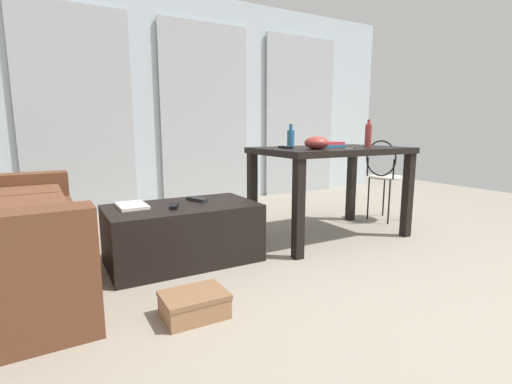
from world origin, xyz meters
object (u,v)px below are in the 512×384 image
(coffee_table, at_px, (183,233))
(craft_table, at_px, (331,161))
(scissors, at_px, (352,148))
(tv_remote_on_table, at_px, (286,147))
(magazine, at_px, (132,206))
(bowl, at_px, (317,143))
(tv_remote_primary, at_px, (174,206))
(tv_remote_secondary, at_px, (197,199))
(bottle_far, at_px, (291,138))
(shoebox, at_px, (194,304))
(wire_chair, at_px, (384,171))
(bottle_near, at_px, (368,135))
(book_stack, at_px, (328,145))

(coffee_table, xyz_separation_m, craft_table, (1.32, -0.01, 0.46))
(scissors, bearing_deg, tv_remote_on_table, 145.86)
(magazine, bearing_deg, craft_table, -4.96)
(bowl, distance_m, tv_remote_primary, 1.18)
(bowl, xyz_separation_m, tv_remote_secondary, (-0.88, 0.28, -0.41))
(bottle_far, distance_m, tv_remote_secondary, 1.05)
(magazine, bearing_deg, shoebox, -84.09)
(craft_table, height_order, bowl, bowl)
(craft_table, xyz_separation_m, tv_remote_secondary, (-1.18, 0.10, -0.24))
(bowl, bearing_deg, magazine, 167.94)
(coffee_table, bearing_deg, wire_chair, 3.62)
(craft_table, xyz_separation_m, bottle_far, (-0.24, 0.26, 0.19))
(craft_table, xyz_separation_m, bowl, (-0.30, -0.18, 0.16))
(craft_table, bearing_deg, bowl, -149.50)
(coffee_table, bearing_deg, shoebox, -104.80)
(tv_remote_primary, bearing_deg, craft_table, 25.10)
(shoebox, bearing_deg, bottle_near, 20.99)
(wire_chair, relative_size, book_stack, 3.34)
(tv_remote_secondary, bearing_deg, bowl, -37.75)
(craft_table, height_order, wire_chair, wire_chair)
(bottle_far, height_order, tv_remote_on_table, bottle_far)
(tv_remote_on_table, xyz_separation_m, shoebox, (-1.10, -0.83, -0.72))
(bottle_far, distance_m, tv_remote_on_table, 0.30)
(bottle_near, height_order, bowl, bottle_near)
(shoebox, bearing_deg, magazine, 97.01)
(bottle_near, bearing_deg, book_stack, 165.45)
(magazine, bearing_deg, bottle_far, 5.12)
(bowl, relative_size, magazine, 0.69)
(tv_remote_on_table, bearing_deg, bottle_far, 53.34)
(wire_chair, xyz_separation_m, tv_remote_secondary, (-2.01, -0.05, -0.09))
(tv_remote_on_table, distance_m, tv_remote_primary, 1.03)
(book_stack, relative_size, shoebox, 0.77)
(scissors, bearing_deg, shoebox, -160.87)
(wire_chair, relative_size, scissors, 8.04)
(bowl, relative_size, scissors, 1.83)
(book_stack, bearing_deg, bottle_far, 137.56)
(coffee_table, distance_m, tv_remote_secondary, 0.27)
(bowl, height_order, tv_remote_on_table, bowl)
(shoebox, bearing_deg, scissors, 19.13)
(bottle_near, height_order, tv_remote_on_table, bottle_near)
(craft_table, relative_size, book_stack, 5.11)
(wire_chair, distance_m, tv_remote_on_table, 1.30)
(bottle_far, height_order, magazine, bottle_far)
(tv_remote_secondary, relative_size, magazine, 0.69)
(tv_remote_secondary, bearing_deg, book_stack, -22.86)
(tv_remote_on_table, bearing_deg, coffee_table, -172.01)
(tv_remote_primary, distance_m, tv_remote_secondary, 0.26)
(wire_chair, bearing_deg, tv_remote_on_table, -175.28)
(craft_table, distance_m, wire_chair, 0.86)
(scissors, bearing_deg, tv_remote_secondary, 163.51)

